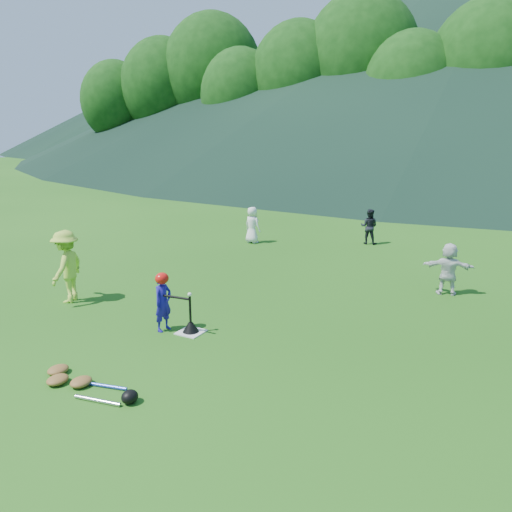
% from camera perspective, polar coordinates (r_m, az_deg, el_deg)
% --- Properties ---
extents(ground, '(120.00, 120.00, 0.00)m').
position_cam_1_polar(ground, '(9.34, -7.45, -8.67)').
color(ground, '#205313').
rests_on(ground, ground).
extents(home_plate, '(0.45, 0.45, 0.02)m').
position_cam_1_polar(home_plate, '(9.34, -7.45, -8.62)').
color(home_plate, silver).
rests_on(home_plate, ground).
extents(baseball, '(0.08, 0.08, 0.08)m').
position_cam_1_polar(baseball, '(9.08, -7.59, -4.37)').
color(baseball, white).
rests_on(baseball, batting_tee).
extents(batter_child, '(0.29, 0.42, 1.08)m').
position_cam_1_polar(batter_child, '(9.34, -10.58, -5.24)').
color(batter_child, '#1E1592').
rests_on(batter_child, ground).
extents(adult_coach, '(0.89, 1.15, 1.57)m').
position_cam_1_polar(adult_coach, '(11.39, -20.82, -1.13)').
color(adult_coach, '#B3D940').
rests_on(adult_coach, ground).
extents(fielder_a, '(0.65, 0.50, 1.19)m').
position_cam_1_polar(fielder_a, '(16.40, -0.44, 3.57)').
color(fielder_a, white).
rests_on(fielder_a, ground).
extents(fielder_b, '(0.60, 0.49, 1.15)m').
position_cam_1_polar(fielder_b, '(16.65, 12.79, 3.30)').
color(fielder_b, black).
rests_on(fielder_b, ground).
extents(fielder_d, '(1.15, 0.56, 1.19)m').
position_cam_1_polar(fielder_d, '(11.99, 21.13, -1.37)').
color(fielder_d, silver).
rests_on(fielder_d, ground).
extents(batting_tee, '(0.30, 0.30, 0.68)m').
position_cam_1_polar(batting_tee, '(9.29, -7.47, -7.94)').
color(batting_tee, black).
rests_on(batting_tee, home_plate).
extents(batter_gear, '(0.73, 0.26, 0.44)m').
position_cam_1_polar(batter_gear, '(9.19, -10.59, -2.70)').
color(batter_gear, red).
rests_on(batter_gear, ground).
extents(equipment_pile, '(1.80, 0.58, 0.19)m').
position_cam_1_polar(equipment_pile, '(7.87, -19.43, -13.43)').
color(equipment_pile, olive).
rests_on(equipment_pile, ground).
extents(outfield_fence, '(70.07, 0.08, 1.33)m').
position_cam_1_polar(outfield_fence, '(35.42, 20.39, 8.55)').
color(outfield_fence, gray).
rests_on(outfield_fence, ground).
extents(tree_line, '(70.04, 11.40, 14.82)m').
position_cam_1_polar(tree_line, '(41.30, 22.93, 19.48)').
color(tree_line, '#382314').
rests_on(tree_line, ground).
extents(distant_hills, '(155.00, 140.00, 32.00)m').
position_cam_1_polar(distant_hills, '(90.37, 21.66, 20.42)').
color(distant_hills, black).
rests_on(distant_hills, ground).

